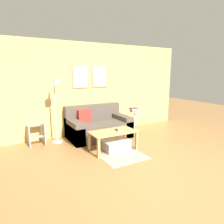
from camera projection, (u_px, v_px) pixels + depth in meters
name	position (u px, v px, depth m)	size (l,w,h in m)	color
ground_plane	(184.00, 180.00, 3.28)	(16.00, 16.00, 0.00)	#A87542
wall_back	(98.00, 88.00, 5.81)	(5.60, 0.09, 2.55)	#D6B76B
area_rug	(124.00, 157.00, 4.19)	(0.91, 0.73, 0.01)	#A39989
couch	(98.00, 126.00, 5.44)	(1.63, 0.97, 0.85)	brown
coffee_table	(113.00, 135.00, 4.50)	(1.03, 0.57, 0.44)	tan
storage_bin	(116.00, 145.00, 4.54)	(0.61, 0.41, 0.24)	gray
floor_lamp	(57.00, 105.00, 4.76)	(0.25, 0.48, 1.59)	silver
side_table	(134.00, 119.00, 6.01)	(0.29, 0.29, 0.60)	silver
book_stack	(134.00, 109.00, 5.96)	(0.25, 0.20, 0.11)	#387F4C
remote_control	(119.00, 131.00, 4.48)	(0.04, 0.15, 0.02)	#99999E
cell_phone	(117.00, 130.00, 4.59)	(0.07, 0.14, 0.01)	black
step_stool	(36.00, 134.00, 4.85)	(0.38, 0.35, 0.52)	#99999E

